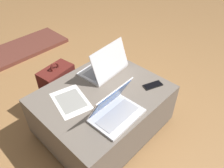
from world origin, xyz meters
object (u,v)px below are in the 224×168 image
(laptop_far, at_px, (105,66))
(paper_sheet, at_px, (71,101))
(backpack, at_px, (58,88))
(cell_phone, at_px, (153,85))
(laptop_near, at_px, (115,110))

(laptop_far, xyz_separation_m, paper_sheet, (-0.41, -0.07, -0.05))
(backpack, bearing_deg, cell_phone, 111.99)
(laptop_far, bearing_deg, backpack, -52.98)
(laptop_near, relative_size, paper_sheet, 0.99)
(cell_phone, bearing_deg, laptop_far, -141.17)
(laptop_far, height_order, backpack, laptop_far)
(cell_phone, distance_m, backpack, 0.83)
(cell_phone, bearing_deg, paper_sheet, -99.37)
(laptop_far, bearing_deg, paper_sheet, 5.19)
(cell_phone, height_order, backpack, backpack)
(laptop_near, relative_size, laptop_far, 0.87)
(laptop_near, height_order, laptop_far, laptop_far)
(backpack, distance_m, paper_sheet, 0.45)
(laptop_near, distance_m, paper_sheet, 0.33)
(laptop_near, bearing_deg, backpack, 87.08)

